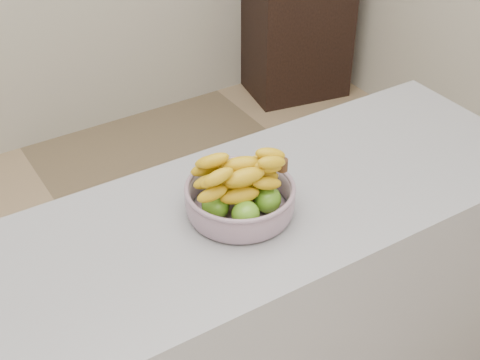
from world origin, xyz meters
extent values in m
cube|color=#93949A|center=(0.00, -0.06, 0.45)|extent=(2.00, 0.60, 0.90)
cube|color=black|center=(1.65, 1.78, 0.50)|extent=(0.63, 0.54, 1.00)
cylinder|color=#A9B4CB|center=(0.11, -0.06, 0.91)|extent=(0.24, 0.24, 0.01)
torus|color=#A9B4CB|center=(0.11, -0.06, 0.98)|extent=(0.28, 0.28, 0.01)
sphere|color=#629B1A|center=(0.08, -0.13, 0.95)|extent=(0.07, 0.07, 0.07)
sphere|color=#629B1A|center=(0.16, -0.11, 0.95)|extent=(0.07, 0.07, 0.07)
sphere|color=#629B1A|center=(0.17, -0.02, 0.95)|extent=(0.07, 0.07, 0.07)
sphere|color=#629B1A|center=(0.09, 0.00, 0.95)|extent=(0.07, 0.07, 0.07)
sphere|color=#629B1A|center=(0.04, -0.06, 0.95)|extent=(0.07, 0.07, 0.07)
ellipsoid|color=yellow|center=(0.08, -0.10, 0.99)|extent=(0.18, 0.08, 0.04)
ellipsoid|color=yellow|center=(0.10, -0.06, 0.99)|extent=(0.18, 0.10, 0.04)
ellipsoid|color=yellow|center=(0.11, -0.02, 0.99)|extent=(0.17, 0.12, 0.04)
ellipsoid|color=yellow|center=(0.10, -0.08, 1.02)|extent=(0.18, 0.07, 0.04)
ellipsoid|color=yellow|center=(0.12, -0.04, 1.02)|extent=(0.17, 0.13, 0.04)
ellipsoid|color=yellow|center=(0.11, -0.06, 1.05)|extent=(0.18, 0.10, 0.04)
ellipsoid|color=yellow|center=(0.09, -0.11, 1.04)|extent=(0.18, 0.06, 0.04)
cylinder|color=#452916|center=(0.21, -0.10, 1.03)|extent=(0.03, 0.03, 0.03)
camera|label=1|loc=(-0.60, -1.19, 1.96)|focal=50.00mm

